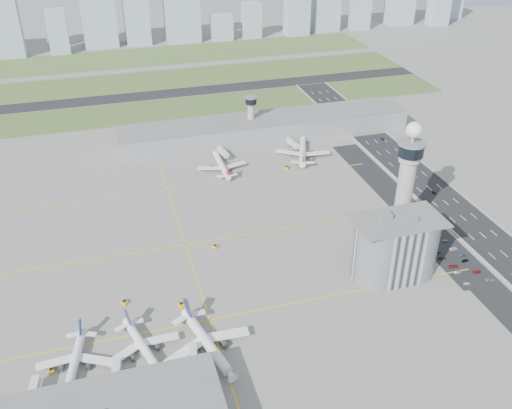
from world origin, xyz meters
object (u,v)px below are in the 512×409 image
object	(u,v)px
airplane_near_a	(74,359)
car_lot_11	(445,241)
control_tower	(407,176)
tug_3	(215,246)
secondary_tower	(251,114)
tug_4	(228,167)
car_lot_4	(438,252)
car_lot_1	(457,272)
car_lot_9	(462,255)
admin_building	(395,247)
tug_5	(287,167)
airplane_far_b	(303,147)
car_lot_8	(465,260)
car_lot_7	(477,272)
car_hw_4	(334,112)
car_lot_2	(453,266)
car_lot_5	(428,241)
airplane_far_a	(221,162)
car_lot_10	(454,249)
airplane_near_b	(143,344)
car_hw_1	(434,193)
car_lot_0	(466,283)
airplane_near_c	(208,340)
car_lot_3	(442,258)
car_lot_6	(490,280)
jet_bridge_near_1	(114,392)
car_hw_2	(383,139)
tug_1	(181,304)
tug_2	(125,302)
tug_0	(51,370)
jet_bridge_far_1	(288,142)
jet_bridge_near_2	(194,374)
jet_bridge_far_0	(219,150)

from	to	relation	value
airplane_near_a	car_lot_11	size ratio (longest dim) A/B	9.67
control_tower	tug_3	world-z (taller)	control_tower
control_tower	secondary_tower	distance (m)	148.97
tug_4	car_lot_4	size ratio (longest dim) A/B	0.96
car_lot_1	car_lot_9	bearing A→B (deg)	-42.52
tug_4	car_lot_4	xyz separation A→B (m)	(79.85, -122.70, -0.40)
admin_building	tug_5	distance (m)	121.32
airplane_far_b	car_lot_8	bearing A→B (deg)	-144.46
control_tower	car_lot_7	distance (m)	57.56
car_hw_4	car_lot_1	bearing A→B (deg)	-104.93
car_lot_2	car_lot_5	world-z (taller)	car_lot_2
tug_5	tug_3	bearing A→B (deg)	75.46
airplane_far_a	car_lot_11	size ratio (longest dim) A/B	10.36
car_lot_10	car_hw_4	world-z (taller)	car_lot_10
airplane_near_b	car_lot_1	distance (m)	153.02
car_hw_1	car_hw_4	distance (m)	139.13
car_lot_0	car_hw_4	xyz separation A→B (m)	(26.09, 220.44, -0.01)
airplane_near_c	car_lot_3	xyz separation A→B (m)	(126.60, 29.09, -5.68)
control_tower	car_lot_6	distance (m)	63.69
airplane_far_b	tug_3	xyz separation A→B (m)	(-81.84, -90.24, -5.30)
jet_bridge_near_1	car_hw_4	size ratio (longest dim) A/B	4.27
car_lot_0	car_lot_4	bearing A→B (deg)	2.38
car_lot_1	car_lot_7	xyz separation A→B (m)	(9.51, -2.22, 0.08)
control_tower	car_hw_2	distance (m)	128.30
car_lot_11	tug_1	bearing A→B (deg)	102.79
tug_4	tug_5	xyz separation A→B (m)	(36.45, -11.20, -0.06)
airplane_far_b	car_lot_10	size ratio (longest dim) A/B	9.87
tug_2	car_lot_5	size ratio (longest dim) A/B	0.93
tug_3	car_lot_2	xyz separation A→B (m)	(109.49, -49.50, -0.20)
tug_0	tug_2	bearing A→B (deg)	42.04
tug_0	car_hw_2	bearing A→B (deg)	30.98
secondary_tower	airplane_near_b	world-z (taller)	secondary_tower
car_lot_6	car_lot_9	distance (m)	21.10
tug_3	car_lot_3	world-z (taller)	tug_3
secondary_tower	car_hw_2	world-z (taller)	secondary_tower
jet_bridge_far_1	tug_5	world-z (taller)	jet_bridge_far_1
admin_building	tug_4	xyz separation A→B (m)	(-49.18, 130.98, -14.28)
car_lot_9	car_hw_2	xyz separation A→B (m)	(27.73, 141.16, -0.06)
secondary_tower	car_lot_0	distance (m)	197.83
jet_bridge_near_2	car_lot_11	xyz separation A→B (m)	(145.35, 55.41, -2.31)
jet_bridge_far_0	tug_1	bearing A→B (deg)	-29.35
admin_building	jet_bridge_near_2	size ratio (longest dim) A/B	3.00
tug_5	tug_4	bearing A→B (deg)	9.44
car_lot_9	car_hw_4	distance (m)	200.71
car_lot_4	car_lot_7	world-z (taller)	car_lot_7
airplane_near_a	jet_bridge_far_1	size ratio (longest dim) A/B	2.59
car_lot_1	car_lot_2	xyz separation A→B (m)	(1.01, 4.87, 0.08)
airplane_near_b	car_hw_1	world-z (taller)	airplane_near_b
control_tower	secondary_tower	bearing A→B (deg)	106.48
admin_building	airplane_near_b	size ratio (longest dim) A/B	1.13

